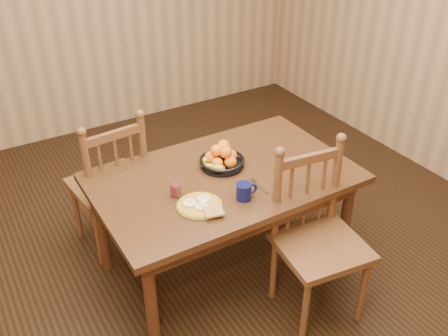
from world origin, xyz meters
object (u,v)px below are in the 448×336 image
chair_near (318,239)px  coffee_mug (245,191)px  breakfast_plate (200,205)px  fruit_bowl (222,159)px  dining_table (224,186)px  chair_far (111,185)px

chair_near → coffee_mug: 0.52m
breakfast_plate → fruit_bowl: (0.33, 0.32, 0.04)m
coffee_mug → fruit_bowl: size_ratio=0.46×
coffee_mug → chair_near: bearing=-42.8°
breakfast_plate → fruit_bowl: size_ratio=1.03×
dining_table → chair_far: (-0.55, 0.61, -0.15)m
dining_table → coffee_mug: bearing=-95.9°
fruit_bowl → breakfast_plate: bearing=-136.0°
chair_far → fruit_bowl: chair_far is taller
dining_table → chair_near: bearing=-62.9°
fruit_bowl → dining_table: bearing=-112.6°
dining_table → coffee_mug: (-0.03, -0.28, 0.14)m
dining_table → fruit_bowl: bearing=67.4°
chair_near → fruit_bowl: 0.77m
chair_near → coffee_mug: size_ratio=8.01×
fruit_bowl → chair_near: bearing=-69.3°
dining_table → fruit_bowl: (0.04, 0.10, 0.14)m
fruit_bowl → chair_far: bearing=138.7°
breakfast_plate → coffee_mug: coffee_mug is taller
chair_far → breakfast_plate: size_ratio=3.54×
chair_far → chair_near: chair_near is taller
chair_far → breakfast_plate: (0.26, -0.83, 0.25)m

